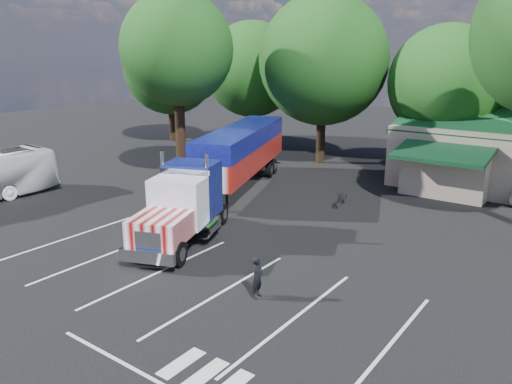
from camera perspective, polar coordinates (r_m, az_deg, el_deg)
The scene contains 9 objects.
ground at distance 25.11m, azimuth -0.82°, elevation -4.42°, with size 120.00×120.00×0.00m, color black.
tree_row_a at distance 50.60m, azimuth -9.80°, elevation 13.82°, with size 9.00×9.00×11.68m.
tree_row_b at distance 45.64m, azimuth -0.43°, elevation 13.82°, with size 8.40×8.40×11.35m.
tree_row_c at distance 39.94m, azimuth 7.71°, elevation 14.71°, with size 10.00×10.00×13.05m.
tree_row_d at distance 37.77m, azimuth 20.91°, elevation 11.59°, with size 8.00×8.00×10.60m.
tree_near_left at distance 35.02m, azimuth -9.02°, elevation 15.81°, with size 7.60×7.60×12.65m.
semi_truck at distance 29.91m, azimuth -3.04°, elevation 3.57°, with size 9.42×19.48×4.18m.
woman at distance 18.27m, azimuth 0.14°, elevation -9.73°, with size 0.58×0.38×1.59m, color black.
bicycle at distance 29.42m, azimuth 9.75°, elevation -0.66°, with size 0.62×1.77×0.93m, color black.
Camera 1 is at (14.21, -18.81, 8.65)m, focal length 35.00 mm.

